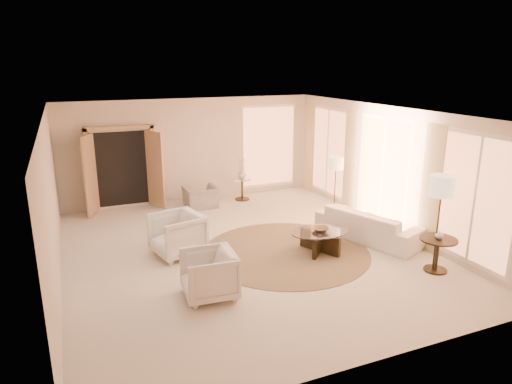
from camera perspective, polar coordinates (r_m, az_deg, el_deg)
name	(u,v)px	position (r m, az deg, el deg)	size (l,w,h in m)	color
room	(245,185)	(8.97, -1.37, 0.92)	(7.04, 8.04, 2.83)	beige
windows_right	(385,171)	(10.77, 15.80, 2.60)	(0.10, 6.40, 2.40)	#FF9B66
window_back_corner	(269,146)	(13.41, 1.63, 5.73)	(1.70, 0.10, 2.40)	#FF9B66
curtains_right	(360,165)	(11.45, 12.81, 3.31)	(0.06, 5.20, 2.60)	#CDBB8D
french_doors	(122,169)	(12.25, -16.35, 2.75)	(1.95, 0.66, 2.16)	tan
area_rug	(286,252)	(9.38, 3.72, -7.44)	(3.40, 3.40, 0.01)	#433522
sofa	(369,225)	(10.19, 13.94, -3.97)	(2.30, 0.90, 0.67)	white
armchair_left	(177,233)	(9.20, -9.81, -5.03)	(0.91, 0.85, 0.94)	white
armchair_right	(209,272)	(7.56, -5.92, -9.97)	(0.83, 0.78, 0.86)	white
accent_chair	(201,194)	(12.13, -6.87, -0.21)	(0.86, 0.56, 0.75)	gray
coffee_table	(320,239)	(9.35, 8.00, -5.81)	(1.41, 1.41, 0.45)	black
end_table	(438,249)	(9.03, 21.75, -6.62)	(0.67, 0.67, 0.63)	black
side_table	(242,187)	(12.73, -1.75, 0.66)	(0.53, 0.53, 0.62)	#2F271A
floor_lamp_near	(336,166)	(11.30, 9.97, 3.24)	(0.37, 0.37, 1.51)	#2F271A
floor_lamp_far	(442,190)	(8.73, 22.19, 0.18)	(0.44, 0.44, 1.80)	#2F271A
bowl	(320,229)	(9.27, 8.05, -4.63)	(0.31, 0.31, 0.08)	brown
end_vase	(439,235)	(8.93, 21.93, -5.01)	(0.15, 0.15, 0.15)	silver
side_vase	(242,174)	(12.64, -1.76, 2.27)	(0.25, 0.25, 0.26)	silver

